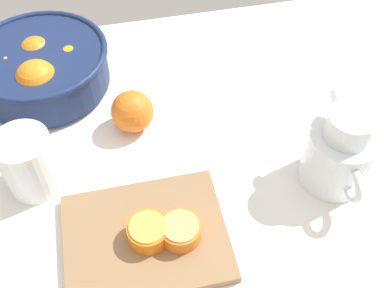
% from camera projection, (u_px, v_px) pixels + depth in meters
% --- Properties ---
extents(ground_plane, '(1.24, 0.84, 0.03)m').
position_uv_depth(ground_plane, '(176.00, 159.00, 0.88)').
color(ground_plane, white).
extents(fruit_bowl, '(0.27, 0.27, 0.11)m').
position_uv_depth(fruit_bowl, '(41.00, 68.00, 0.95)').
color(fruit_bowl, navy).
rests_on(fruit_bowl, ground_plane).
extents(juice_pitcher, '(0.12, 0.16, 0.16)m').
position_uv_depth(juice_pitcher, '(339.00, 156.00, 0.80)').
color(juice_pitcher, white).
rests_on(juice_pitcher, ground_plane).
extents(second_glass, '(0.09, 0.09, 0.12)m').
position_uv_depth(second_glass, '(30.00, 166.00, 0.79)').
color(second_glass, white).
rests_on(second_glass, ground_plane).
extents(cutting_board, '(0.26, 0.20, 0.02)m').
position_uv_depth(cutting_board, '(146.00, 237.00, 0.75)').
color(cutting_board, olive).
rests_on(cutting_board, ground_plane).
extents(orange_half_0, '(0.07, 0.07, 0.03)m').
position_uv_depth(orange_half_0, '(148.00, 232.00, 0.73)').
color(orange_half_0, orange).
rests_on(orange_half_0, cutting_board).
extents(orange_half_1, '(0.07, 0.07, 0.03)m').
position_uv_depth(orange_half_1, '(181.00, 230.00, 0.73)').
color(orange_half_1, orange).
rests_on(orange_half_1, cutting_board).
extents(loose_orange_1, '(0.08, 0.08, 0.08)m').
position_uv_depth(loose_orange_1, '(132.00, 112.00, 0.89)').
color(loose_orange_1, orange).
rests_on(loose_orange_1, ground_plane).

